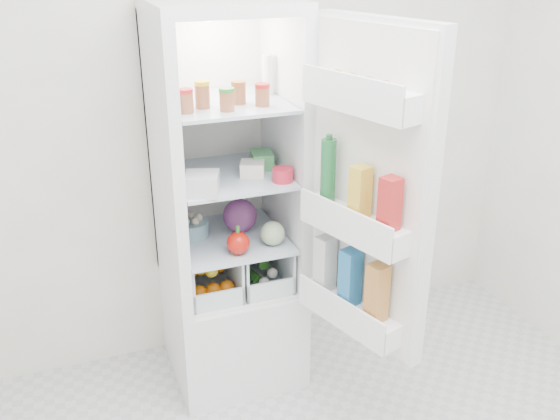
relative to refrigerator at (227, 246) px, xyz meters
name	(u,v)px	position (x,y,z in m)	size (l,w,h in m)	color
room_walls	(424,118)	(0.20, -1.25, 0.93)	(3.02, 3.02, 2.61)	silver
refrigerator	(227,246)	(0.00, 0.00, 0.00)	(0.60, 0.60, 1.80)	white
shelf_low	(230,238)	(0.00, -0.06, 0.07)	(0.49, 0.53, 0.01)	silver
shelf_mid	(228,175)	(0.00, -0.06, 0.38)	(0.49, 0.53, 0.01)	silver
shelf_top	(226,103)	(0.00, -0.06, 0.71)	(0.49, 0.53, 0.01)	silver
crisper_left	(206,267)	(-0.12, -0.06, -0.06)	(0.23, 0.46, 0.22)	silver
crisper_right	(256,258)	(0.12, -0.06, -0.06)	(0.23, 0.46, 0.22)	silver
condiment_jars	(224,98)	(-0.04, -0.18, 0.76)	(0.38, 0.16, 0.08)	#B21919
squeeze_bottle	(268,75)	(0.21, -0.01, 0.81)	(0.05, 0.05, 0.17)	white
tub_white	(202,184)	(-0.16, -0.25, 0.44)	(0.14, 0.14, 0.09)	silver
tub_cream	(252,168)	(0.10, -0.11, 0.42)	(0.10, 0.10, 0.06)	white
tin_red	(283,175)	(0.19, -0.24, 0.42)	(0.09, 0.09, 0.06)	red
tub_green	(262,160)	(0.17, -0.03, 0.43)	(0.09, 0.13, 0.07)	#469A53
red_cabbage	(240,216)	(0.06, -0.02, 0.16)	(0.16, 0.16, 0.16)	#5B1F53
bell_pepper	(238,243)	(-0.02, -0.24, 0.13)	(0.10, 0.10, 0.10)	#B9150B
mushroom_bowl	(192,229)	(-0.17, 0.01, 0.12)	(0.16, 0.16, 0.07)	#7CA6B9
salad_bag	(273,233)	(0.16, -0.21, 0.14)	(0.11, 0.11, 0.11)	#9BB98A
citrus_pile	(209,275)	(-0.12, -0.12, -0.07)	(0.20, 0.24, 0.16)	orange
veg_pile	(257,267)	(0.13, -0.06, -0.10)	(0.16, 0.30, 0.10)	#1B511B
fridge_door	(365,200)	(0.39, -0.62, 0.43)	(0.32, 0.59, 1.30)	white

